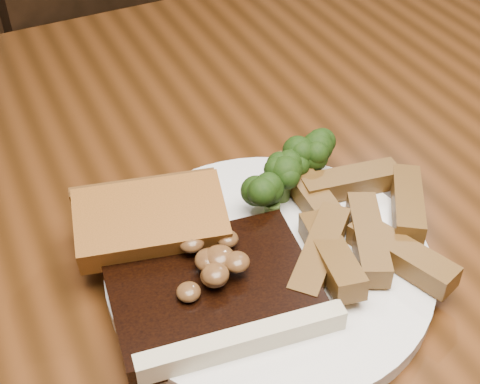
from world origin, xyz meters
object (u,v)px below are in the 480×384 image
object	(u,v)px
garlic_bread	(153,238)
steak	(213,291)
chair_far	(114,90)
potato_wedges	(343,220)
dining_table	(246,286)
plate	(269,267)

from	to	relation	value
garlic_bread	steak	bearing A→B (deg)	-59.79
chair_far	steak	bearing A→B (deg)	64.33
chair_far	potato_wedges	bearing A→B (deg)	74.70
garlic_bread	potato_wedges	distance (m)	0.16
steak	potato_wedges	world-z (taller)	potato_wedges
dining_table	chair_far	size ratio (longest dim) A/B	1.76
plate	garlic_bread	bearing A→B (deg)	145.49
chair_far	steak	world-z (taller)	chair_far
chair_far	steak	size ratio (longest dim) A/B	5.89
chair_far	plate	world-z (taller)	chair_far
steak	plate	bearing A→B (deg)	23.19
chair_far	potato_wedges	distance (m)	0.76
steak	potato_wedges	xyz separation A→B (m)	(0.13, 0.02, 0.00)
plate	potato_wedges	bearing A→B (deg)	4.57
dining_table	chair_far	world-z (taller)	chair_far
plate	potato_wedges	size ratio (longest dim) A/B	2.22
steak	garlic_bread	bearing A→B (deg)	114.39
chair_far	garlic_bread	xyz separation A→B (m)	(-0.14, -0.66, 0.28)
dining_table	garlic_bread	bearing A→B (deg)	-173.08
chair_far	garlic_bread	size ratio (longest dim) A/B	7.54
dining_table	steak	xyz separation A→B (m)	(-0.07, -0.08, 0.12)
garlic_bread	potato_wedges	bearing A→B (deg)	-4.51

